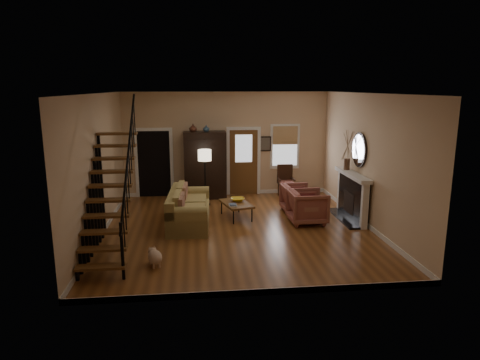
{
  "coord_description": "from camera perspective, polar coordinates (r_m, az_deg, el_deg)",
  "views": [
    {
      "loc": [
        -1.04,
        -10.05,
        3.45
      ],
      "look_at": [
        0.1,
        0.4,
        1.15
      ],
      "focal_mm": 32.0,
      "sensor_mm": 36.0,
      "label": 1
    }
  ],
  "objects": [
    {
      "name": "books",
      "position": [
        11.11,
        -0.96,
        -3.34
      ],
      "size": [
        0.2,
        0.27,
        0.05
      ],
      "primitive_type": null,
      "color": "beige",
      "rests_on": "coffee_table"
    },
    {
      "name": "armchair_left",
      "position": [
        11.14,
        8.99,
        -3.55
      ],
      "size": [
        0.96,
        0.93,
        0.86
      ],
      "primitive_type": "imported",
      "rotation": [
        0.0,
        0.0,
        1.59
      ],
      "color": "maroon",
      "rests_on": "ground"
    },
    {
      "name": "side_chair",
      "position": [
        13.64,
        6.16,
        -0.18
      ],
      "size": [
        0.54,
        0.54,
        1.02
      ],
      "primitive_type": null,
      "color": "#331D10",
      "rests_on": "ground"
    },
    {
      "name": "vase_a",
      "position": [
        13.16,
        -6.28,
        6.93
      ],
      "size": [
        0.24,
        0.24,
        0.25
      ],
      "primitive_type": "imported",
      "color": "#4C2619",
      "rests_on": "armoire"
    },
    {
      "name": "vase_b",
      "position": [
        13.17,
        -4.53,
        6.88
      ],
      "size": [
        0.2,
        0.2,
        0.21
      ],
      "primitive_type": "imported",
      "color": "#334C60",
      "rests_on": "armoire"
    },
    {
      "name": "fireplace",
      "position": [
        11.66,
        14.91,
        -1.53
      ],
      "size": [
        0.33,
        1.95,
        2.3
      ],
      "color": "black",
      "rests_on": "ground"
    },
    {
      "name": "coffee_table",
      "position": [
        11.48,
        -0.5,
        -4.06
      ],
      "size": [
        0.9,
        1.22,
        0.42
      ],
      "primitive_type": null,
      "rotation": [
        0.0,
        0.0,
        0.26
      ],
      "color": "brown",
      "rests_on": "ground"
    },
    {
      "name": "dog",
      "position": [
        8.67,
        -11.27,
        -10.17
      ],
      "size": [
        0.4,
        0.52,
        0.33
      ],
      "primitive_type": null,
      "rotation": [
        0.0,
        0.0,
        0.32
      ],
      "color": "beige",
      "rests_on": "ground"
    },
    {
      "name": "room",
      "position": [
        11.99,
        -3.15,
        2.99
      ],
      "size": [
        7.0,
        7.33,
        3.3
      ],
      "color": "brown",
      "rests_on": "ground"
    },
    {
      "name": "floor_lamp",
      "position": [
        12.53,
        -4.69,
        0.26
      ],
      "size": [
        0.47,
        0.47,
        1.67
      ],
      "primitive_type": null,
      "rotation": [
        0.0,
        0.0,
        -0.25
      ],
      "color": "black",
      "rests_on": "ground"
    },
    {
      "name": "armoire",
      "position": [
        13.42,
        -4.67,
        2.0
      ],
      "size": [
        1.3,
        0.6,
        2.1
      ],
      "primitive_type": null,
      "color": "black",
      "rests_on": "ground"
    },
    {
      "name": "staircase",
      "position": [
        9.11,
        -17.1,
        0.07
      ],
      "size": [
        0.94,
        2.8,
        3.2
      ],
      "primitive_type": null,
      "color": "brown",
      "rests_on": "ground"
    },
    {
      "name": "sofa",
      "position": [
        11.0,
        -6.79,
        -3.72
      ],
      "size": [
        1.1,
        2.33,
        0.85
      ],
      "primitive_type": null,
      "rotation": [
        0.0,
        0.0,
        -0.05
      ],
      "color": "#9E8747",
      "rests_on": "ground"
    },
    {
      "name": "armchair_right",
      "position": [
        12.1,
        7.65,
        -2.43
      ],
      "size": [
        0.87,
        0.85,
        0.77
      ],
      "primitive_type": "imported",
      "rotation": [
        0.0,
        0.0,
        1.6
      ],
      "color": "maroon",
      "rests_on": "ground"
    },
    {
      "name": "bowl",
      "position": [
        11.56,
        -0.33,
        -2.62
      ],
      "size": [
        0.38,
        0.38,
        0.09
      ],
      "primitive_type": "imported",
      "color": "gold",
      "rests_on": "coffee_table"
    }
  ]
}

